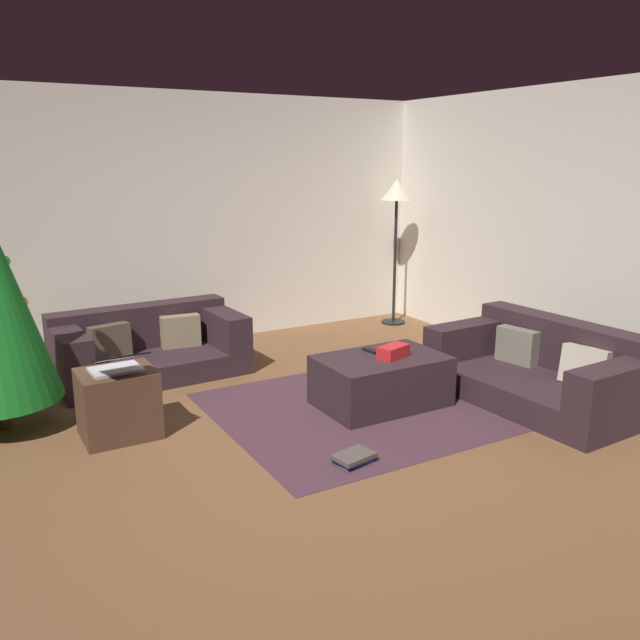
# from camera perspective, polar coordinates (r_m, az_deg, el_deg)

# --- Properties ---
(ground_plane) EXTENTS (6.40, 6.40, 0.00)m
(ground_plane) POSITION_cam_1_polar(r_m,az_deg,el_deg) (4.45, -1.84, -11.93)
(ground_plane) COLOR brown
(rear_partition) EXTENTS (6.40, 0.12, 2.60)m
(rear_partition) POSITION_cam_1_polar(r_m,az_deg,el_deg) (6.97, -14.26, 8.25)
(rear_partition) COLOR silver
(rear_partition) RESTS_ON ground_plane
(corner_partition) EXTENTS (0.12, 6.40, 2.60)m
(corner_partition) POSITION_cam_1_polar(r_m,az_deg,el_deg) (6.16, 24.98, 6.69)
(corner_partition) COLOR silver
(corner_partition) RESTS_ON ground_plane
(couch_left) EXTENTS (1.68, 0.93, 0.61)m
(couch_left) POSITION_cam_1_polar(r_m,az_deg,el_deg) (6.20, -14.79, -2.34)
(couch_left) COLOR #2D1E23
(couch_left) RESTS_ON ground_plane
(couch_right) EXTENTS (1.02, 1.73, 0.64)m
(couch_right) POSITION_cam_1_polar(r_m,az_deg,el_deg) (5.66, 18.89, -4.22)
(couch_right) COLOR #2D1E23
(couch_right) RESTS_ON ground_plane
(ottoman) EXTENTS (1.00, 0.66, 0.40)m
(ottoman) POSITION_cam_1_polar(r_m,az_deg,el_deg) (5.30, 5.34, -5.29)
(ottoman) COLOR #2D1E23
(ottoman) RESTS_ON ground_plane
(gift_box) EXTENTS (0.29, 0.21, 0.10)m
(gift_box) POSITION_cam_1_polar(r_m,az_deg,el_deg) (5.21, 6.40, -2.76)
(gift_box) COLOR red
(gift_box) RESTS_ON ottoman
(tv_remote) EXTENTS (0.07, 0.16, 0.02)m
(tv_remote) POSITION_cam_1_polar(r_m,az_deg,el_deg) (5.35, 4.43, -2.68)
(tv_remote) COLOR black
(tv_remote) RESTS_ON ottoman
(side_table) EXTENTS (0.52, 0.44, 0.49)m
(side_table) POSITION_cam_1_polar(r_m,az_deg,el_deg) (4.90, -17.18, -6.97)
(side_table) COLOR #4C3323
(side_table) RESTS_ON ground_plane
(laptop) EXTENTS (0.36, 0.44, 0.19)m
(laptop) POSITION_cam_1_polar(r_m,az_deg,el_deg) (4.74, -17.24, -3.78)
(laptop) COLOR silver
(laptop) RESTS_ON side_table
(book_stack) EXTENTS (0.29, 0.24, 0.07)m
(book_stack) POSITION_cam_1_polar(r_m,az_deg,el_deg) (4.38, 2.86, -11.91)
(book_stack) COLOR #2D5193
(book_stack) RESTS_ON ground_plane
(corner_lamp) EXTENTS (0.36, 0.36, 1.71)m
(corner_lamp) POSITION_cam_1_polar(r_m,az_deg,el_deg) (7.73, 6.69, 10.27)
(corner_lamp) COLOR black
(corner_lamp) RESTS_ON ground_plane
(area_rug) EXTENTS (2.60, 2.00, 0.01)m
(area_rug) POSITION_cam_1_polar(r_m,az_deg,el_deg) (5.37, 5.29, -7.29)
(area_rug) COLOR #412833
(area_rug) RESTS_ON ground_plane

